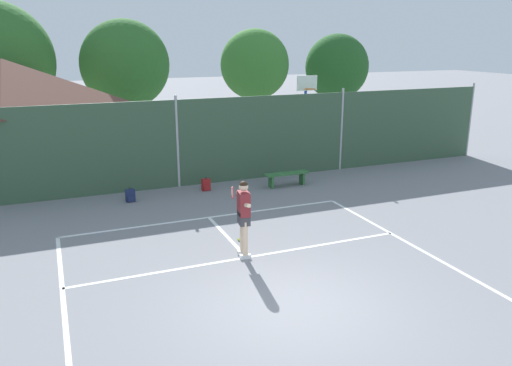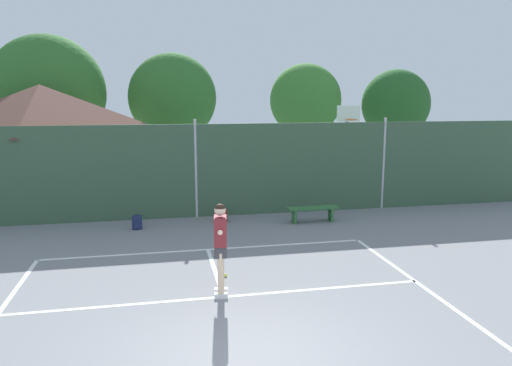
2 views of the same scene
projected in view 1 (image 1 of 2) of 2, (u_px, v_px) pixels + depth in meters
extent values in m
plane|color=gray|center=(294.00, 307.00, 9.77)|extent=(120.00, 120.00, 0.00)
cube|color=white|center=(209.00, 217.00, 14.67)|extent=(8.20, 0.10, 0.01)
cube|color=white|center=(68.00, 355.00, 8.27)|extent=(0.10, 11.00, 0.01)
cube|color=white|center=(459.00, 271.00, 11.27)|extent=(0.10, 11.00, 0.01)
cube|color=white|center=(247.00, 257.00, 11.97)|extent=(8.20, 0.10, 0.01)
cube|color=white|center=(226.00, 236.00, 13.30)|extent=(0.10, 2.97, 0.01)
cube|color=#38563D|center=(177.00, 144.00, 17.37)|extent=(26.00, 0.05, 3.02)
cylinder|color=#B2B2B7|center=(177.00, 142.00, 17.35)|extent=(0.09, 0.09, 3.17)
cylinder|color=#B2B2B7|center=(341.00, 129.00, 19.72)|extent=(0.09, 0.09, 3.17)
cylinder|color=#B2B2B7|center=(470.00, 120.00, 22.10)|extent=(0.09, 0.09, 3.17)
cylinder|color=#284CB2|center=(305.00, 125.00, 21.14)|extent=(0.12, 0.12, 3.05)
cube|color=white|center=(307.00, 83.00, 20.58)|extent=(0.90, 0.06, 0.60)
torus|color=#D85919|center=(310.00, 89.00, 20.40)|extent=(0.48, 0.48, 0.02)
cube|color=silver|center=(12.00, 142.00, 18.74)|extent=(5.77, 5.04, 2.61)
pyramid|color=brown|center=(4.00, 83.00, 18.15)|extent=(6.23, 5.44, 1.70)
cylinder|color=brown|center=(3.00, 133.00, 22.54)|extent=(0.36, 0.36, 1.91)
cylinder|color=brown|center=(129.00, 123.00, 24.53)|extent=(0.36, 0.36, 2.08)
ellipsoid|color=#2D6628|center=(125.00, 64.00, 23.77)|extent=(4.13, 3.72, 4.13)
cylinder|color=brown|center=(255.00, 115.00, 26.92)|extent=(0.36, 0.36, 2.18)
ellipsoid|color=#38752D|center=(255.00, 64.00, 26.21)|extent=(3.59, 3.23, 3.59)
cylinder|color=brown|center=(335.00, 112.00, 28.74)|extent=(0.36, 0.36, 1.97)
ellipsoid|color=#235623|center=(337.00, 67.00, 28.06)|extent=(3.57, 3.21, 3.57)
cube|color=silver|center=(245.00, 257.00, 11.91)|extent=(0.27, 0.15, 0.10)
cube|color=silver|center=(243.00, 253.00, 12.13)|extent=(0.27, 0.15, 0.10)
cylinder|color=beige|center=(245.00, 238.00, 11.78)|extent=(0.13, 0.13, 0.82)
cylinder|color=beige|center=(243.00, 235.00, 12.01)|extent=(0.13, 0.13, 0.82)
cube|color=#38383D|center=(244.00, 218.00, 11.77)|extent=(0.28, 0.39, 0.32)
cube|color=maroon|center=(244.00, 204.00, 11.67)|extent=(0.29, 0.43, 0.56)
sphere|color=beige|center=(244.00, 187.00, 11.56)|extent=(0.22, 0.22, 0.22)
sphere|color=black|center=(244.00, 186.00, 11.56)|extent=(0.21, 0.21, 0.21)
cylinder|color=beige|center=(241.00, 197.00, 11.83)|extent=(0.16, 0.56, 0.17)
cylinder|color=beige|center=(247.00, 205.00, 11.40)|extent=(0.15, 0.51, 0.22)
cylinder|color=black|center=(238.00, 197.00, 12.02)|extent=(0.07, 0.30, 0.04)
torus|color=red|center=(232.00, 193.00, 12.33)|extent=(0.06, 0.30, 0.30)
cylinder|color=silver|center=(232.00, 193.00, 12.33)|extent=(0.04, 0.26, 0.26)
sphere|color=#CCE033|center=(239.00, 239.00, 12.97)|extent=(0.07, 0.07, 0.07)
cube|color=navy|center=(130.00, 195.00, 16.06)|extent=(0.30, 0.21, 0.40)
cube|color=navy|center=(131.00, 199.00, 15.98)|extent=(0.23, 0.09, 0.18)
torus|color=black|center=(130.00, 189.00, 16.00)|extent=(0.09, 0.03, 0.09)
cube|color=maroon|center=(206.00, 185.00, 17.25)|extent=(0.28, 0.19, 0.40)
cube|color=maroon|center=(207.00, 188.00, 17.17)|extent=(0.23, 0.07, 0.18)
torus|color=black|center=(206.00, 178.00, 17.19)|extent=(0.09, 0.02, 0.09)
cube|color=#336B38|center=(287.00, 174.00, 17.70)|extent=(1.60, 0.36, 0.06)
cube|color=#336B38|center=(271.00, 182.00, 17.54)|extent=(0.08, 0.32, 0.45)
cube|color=#336B38|center=(302.00, 178.00, 17.98)|extent=(0.08, 0.32, 0.45)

